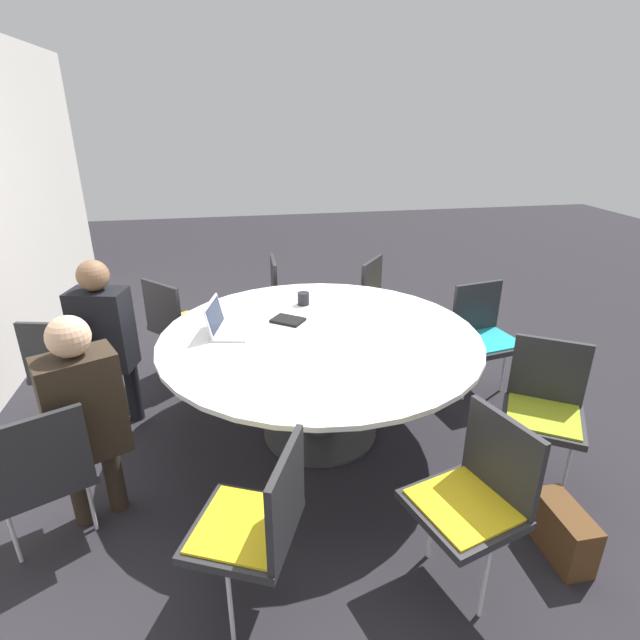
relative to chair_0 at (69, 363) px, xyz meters
The scene contains 17 objects.
ground_plane 1.76m from the chair_0, 101.29° to the right, with size 16.00×16.00×0.00m, color black.
conference_table 1.68m from the chair_0, 101.29° to the right, with size 2.07×2.07×0.76m.
chair_0 is the anchor object (origin of this frame).
chair_1 1.13m from the chair_0, behind, with size 0.57×0.58×0.88m.
chair_2 1.98m from the chair_0, 144.64° to the right, with size 0.57×0.56×0.88m.
chair_3 2.67m from the chair_0, 127.72° to the right, with size 0.54×0.53×0.88m.
chair_4 3.02m from the chair_0, 109.82° to the right, with size 0.59×0.60×0.88m.
chair_5 2.99m from the chair_0, 90.26° to the right, with size 0.49×0.51×0.88m.
chair_6 2.57m from the chair_0, 71.91° to the right, with size 0.61×0.60×0.88m.
chair_7 1.93m from the chair_0, 56.88° to the right, with size 0.45×0.43×0.88m.
chair_8 0.91m from the chair_0, 46.07° to the right, with size 0.61×0.61×0.88m.
person_0 0.32m from the chair_0, 84.46° to the right, with size 0.32×0.40×1.23m.
person_1 1.02m from the chair_0, 159.87° to the right, with size 0.36×0.42×1.23m.
laptop 1.10m from the chair_0, 99.95° to the right, with size 0.37×0.32×0.21m.
spiral_notebook 1.49m from the chair_0, 93.13° to the right, with size 0.25×0.26×0.02m.
coffee_cup 1.66m from the chair_0, 82.18° to the right, with size 0.09×0.09×0.09m.
handbag 3.11m from the chair_0, 120.72° to the right, with size 0.36×0.16×0.28m.
Camera 1 is at (-2.89, 0.54, 2.09)m, focal length 28.00 mm.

